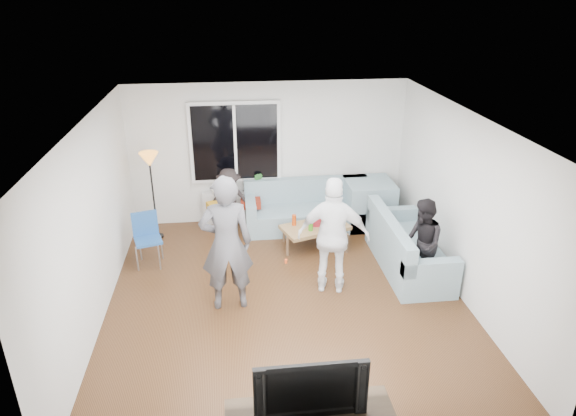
{
  "coord_description": "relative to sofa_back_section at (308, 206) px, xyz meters",
  "views": [
    {
      "loc": [
        -0.7,
        -6.1,
        4.14
      ],
      "look_at": [
        0.1,
        0.6,
        1.15
      ],
      "focal_mm": 31.64,
      "sensor_mm": 36.0,
      "label": 1
    }
  ],
  "objects": [
    {
      "name": "cushion_yellow",
      "position": [
        -1.62,
        -0.02,
        0.09
      ],
      "size": [
        0.47,
        0.44,
        0.14
      ],
      "primitive_type": "cube",
      "rotation": [
        0.0,
        0.0,
        0.38
      ],
      "color": "gold",
      "rests_on": "sofa_back_section"
    },
    {
      "name": "sofa_back_section",
      "position": [
        0.0,
        0.0,
        0.0
      ],
      "size": [
        2.3,
        0.85,
        0.85
      ],
      "primitive_type": null,
      "color": "gray",
      "rests_on": "floor"
    },
    {
      "name": "sofa_corner",
      "position": [
        1.12,
        0.0,
        0.0
      ],
      "size": [
        0.85,
        0.85,
        0.85
      ],
      "primitive_type": "cube",
      "color": "gray",
      "rests_on": "floor"
    },
    {
      "name": "side_chair",
      "position": [
        -2.73,
        -1.06,
        0.01
      ],
      "size": [
        0.49,
        0.49,
        0.86
      ],
      "primitive_type": null,
      "rotation": [
        0.0,
        0.0,
        0.28
      ],
      "color": "#215093",
      "rests_on": "floor"
    },
    {
      "name": "potted_plant",
      "position": [
        -0.91,
        0.35,
        0.38
      ],
      "size": [
        0.24,
        0.22,
        0.37
      ],
      "primitive_type": "imported",
      "rotation": [
        0.0,
        0.0,
        -0.31
      ],
      "color": "#286126",
      "rests_on": "radiator"
    },
    {
      "name": "spectator_right",
      "position": [
        1.34,
        -2.09,
        0.25
      ],
      "size": [
        0.56,
        0.69,
        1.35
      ],
      "primitive_type": "imported",
      "rotation": [
        0.0,
        0.0,
        -1.65
      ],
      "color": "black",
      "rests_on": "floor"
    },
    {
      "name": "player_left",
      "position": [
        -1.48,
        -2.34,
        0.54
      ],
      "size": [
        0.73,
        0.5,
        1.94
      ],
      "primitive_type": "imported",
      "rotation": [
        0.0,
        0.0,
        3.2
      ],
      "color": "#49494D",
      "rests_on": "floor"
    },
    {
      "name": "floor",
      "position": [
        -0.68,
        -2.27,
        -0.45
      ],
      "size": [
        5.0,
        5.5,
        0.04
      ],
      "primitive_type": "cube",
      "color": "#56351C",
      "rests_on": "ground"
    },
    {
      "name": "wall_right",
      "position": [
        1.84,
        -2.27,
        0.88
      ],
      "size": [
        0.04,
        5.5,
        2.6
      ],
      "primitive_type": "cube",
      "color": "silver",
      "rests_on": "ground"
    },
    {
      "name": "cushion_red",
      "position": [
        -1.05,
        0.06,
        0.09
      ],
      "size": [
        0.37,
        0.31,
        0.13
      ],
      "primitive_type": "cube",
      "rotation": [
        0.0,
        0.0,
        -0.02
      ],
      "color": "maroon",
      "rests_on": "sofa_back_section"
    },
    {
      "name": "floor_lamp",
      "position": [
        -2.73,
        -0.08,
        0.36
      ],
      "size": [
        0.32,
        0.32,
        1.56
      ],
      "primitive_type": null,
      "color": "orange",
      "rests_on": "floor"
    },
    {
      "name": "wall_front",
      "position": [
        -0.68,
        -5.04,
        0.88
      ],
      "size": [
        5.0,
        0.04,
        2.6
      ],
      "primitive_type": "cube",
      "color": "silver",
      "rests_on": "ground"
    },
    {
      "name": "bottle_b",
      "position": [
        -0.11,
        -0.95,
        0.08
      ],
      "size": [
        0.08,
        0.08,
        0.21
      ],
      "primitive_type": "cylinder",
      "color": "#338317",
      "rests_on": "coffee_table"
    },
    {
      "name": "window_frame",
      "position": [
        -1.28,
        0.42,
        1.12
      ],
      "size": [
        1.62,
        0.06,
        1.47
      ],
      "primitive_type": "cube",
      "color": "white",
      "rests_on": "wall_back"
    },
    {
      "name": "window_mullion",
      "position": [
        -1.28,
        0.37,
        1.12
      ],
      "size": [
        0.05,
        0.03,
        1.35
      ],
      "primitive_type": "cube",
      "color": "white",
      "rests_on": "window_frame"
    },
    {
      "name": "spectator_back",
      "position": [
        -1.43,
        0.03,
        0.17
      ],
      "size": [
        0.84,
        0.58,
        1.19
      ],
      "primitive_type": "imported",
      "rotation": [
        0.0,
        0.0,
        -0.19
      ],
      "color": "black",
      "rests_on": "floor"
    },
    {
      "name": "player_right",
      "position": [
        0.02,
        -2.1,
        0.45
      ],
      "size": [
        1.1,
        0.67,
        1.75
      ],
      "primitive_type": "imported",
      "rotation": [
        0.0,
        0.0,
        2.89
      ],
      "color": "white",
      "rests_on": "floor"
    },
    {
      "name": "bottle_c",
      "position": [
        0.03,
        -0.61,
        0.06
      ],
      "size": [
        0.07,
        0.07,
        0.18
      ],
      "primitive_type": "cylinder",
      "color": "#33120B",
      "rests_on": "coffee_table"
    },
    {
      "name": "bottle_a",
      "position": [
        -0.36,
        -0.71,
        0.07
      ],
      "size": [
        0.07,
        0.07,
        0.19
      ],
      "primitive_type": "cylinder",
      "color": "#BD3A0B",
      "rests_on": "coffee_table"
    },
    {
      "name": "pitcher",
      "position": [
        0.01,
        -0.76,
        0.06
      ],
      "size": [
        0.17,
        0.17,
        0.17
      ],
      "primitive_type": "cylinder",
      "color": "maroon",
      "rests_on": "coffee_table"
    },
    {
      "name": "radiator",
      "position": [
        -1.28,
        0.38,
        -0.11
      ],
      "size": [
        1.3,
        0.12,
        0.62
      ],
      "primitive_type": "cube",
      "color": "silver",
      "rests_on": "floor"
    },
    {
      "name": "vase",
      "position": [
        -1.67,
        0.35,
        0.29
      ],
      "size": [
        0.2,
        0.2,
        0.18
      ],
      "primitive_type": "imported",
      "rotation": [
        0.0,
        0.0,
        0.15
      ],
      "color": "white",
      "rests_on": "radiator"
    },
    {
      "name": "sofa_right_section",
      "position": [
        1.34,
        -1.61,
        0.0
      ],
      "size": [
        2.0,
        0.85,
        0.85
      ],
      "primitive_type": null,
      "rotation": [
        0.0,
        0.0,
        1.57
      ],
      "color": "gray",
      "rests_on": "floor"
    },
    {
      "name": "coffee_table",
      "position": [
        -0.01,
        -0.78,
        -0.22
      ],
      "size": [
        1.23,
        0.92,
        0.4
      ],
      "primitive_type": "cube",
      "rotation": [
        0.0,
        0.0,
        0.33
      ],
      "color": "olive",
      "rests_on": "floor"
    },
    {
      "name": "wall_back",
      "position": [
        -0.68,
        0.5,
        0.88
      ],
      "size": [
        5.0,
        0.04,
        2.6
      ],
      "primitive_type": "cube",
      "color": "silver",
      "rests_on": "ground"
    },
    {
      "name": "window_glass",
      "position": [
        -1.28,
        0.38,
        1.12
      ],
      "size": [
        1.5,
        0.02,
        1.35
      ],
      "primitive_type": "cube",
      "color": "black",
      "rests_on": "window_frame"
    },
    {
      "name": "television",
      "position": [
        -0.75,
        -4.77,
        0.32
      ],
      "size": [
        1.06,
        0.14,
        0.61
      ],
      "primitive_type": "imported",
      "color": "black",
      "rests_on": "tv_console"
    },
    {
      "name": "bottle_d",
      "position": [
        0.23,
        -0.85,
        0.09
      ],
      "size": [
        0.07,
        0.07,
        0.22
      ],
      "primitive_type": "cylinder",
      "color": "#E84414",
      "rests_on": "coffee_table"
    },
    {
      "name": "ceiling",
      "position": [
        -0.68,
        -2.27,
        2.2
      ],
      "size": [
        5.0,
        5.5,
        0.04
      ],
      "primitive_type": "cube",
      "color": "white",
      "rests_on": "ground"
    },
    {
      "name": "wall_left",
      "position": [
        -3.2,
        -2.27,
        0.88
      ],
      "size": [
        0.04,
        5.5,
        2.6
      ],
      "primitive_type": "cube",
      "color": "silver",
      "rests_on": "ground"
    },
    {
      "name": "bottle_e",
      "position": [
        0.38,
        -0.71,
        0.07
      ],
      "size": [
        0.07,
        0.07,
        0.2
      ],
      "primitive_type": "cylinder",
      "color": "black",
      "rests_on": "coffee_table"
    }
  ]
}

